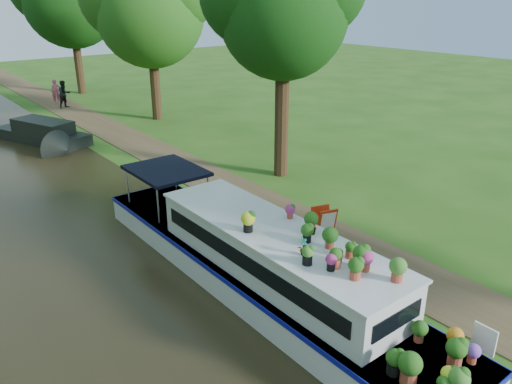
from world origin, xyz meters
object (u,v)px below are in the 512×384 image
object	(u,v)px
sandwich_board	(324,224)
pedestrian_pink	(56,92)
second_boat	(44,134)
plant_boat	(275,269)
pedestrian_dark	(64,94)

from	to	relation	value
sandwich_board	pedestrian_pink	size ratio (longest dim) A/B	0.60
second_boat	pedestrian_pink	size ratio (longest dim) A/B	3.96
plant_boat	pedestrian_pink	distance (m)	26.94
sandwich_board	pedestrian_dark	xyz separation A→B (m)	(0.20, 23.58, 0.43)
second_boat	sandwich_board	size ratio (longest dim) A/B	6.61
plant_boat	pedestrian_dark	size ratio (longest dim) A/B	7.74
pedestrian_pink	pedestrian_dark	size ratio (longest dim) A/B	0.93
second_boat	pedestrian_dark	distance (m)	8.46
second_boat	sandwich_board	distance (m)	16.33
second_boat	pedestrian_dark	world-z (taller)	pedestrian_dark
plant_boat	pedestrian_pink	size ratio (longest dim) A/B	8.28
plant_boat	second_boat	world-z (taller)	plant_boat
plant_boat	sandwich_board	bearing A→B (deg)	25.62
pedestrian_dark	pedestrian_pink	bearing A→B (deg)	74.64
pedestrian_pink	pedestrian_dark	world-z (taller)	pedestrian_dark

